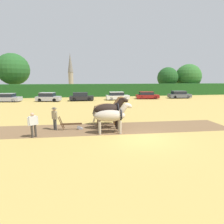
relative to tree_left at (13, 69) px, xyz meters
The scene contains 20 objects.
ground_plane 38.46m from the tree_left, 60.60° to the right, with size 240.00×240.00×0.00m, color tan.
plowed_furrow_strip 33.36m from the tree_left, 67.39° to the right, with size 27.33×3.34×0.01m, color brown.
hedgerow 19.73m from the tree_left, 13.60° to the right, with size 64.86×1.93×2.75m, color #1E511E.
tree_left is the anchor object (origin of this frame).
tree_center_left 37.00m from the tree_left, ahead, with size 5.23×5.23×6.82m.
tree_center 43.09m from the tree_left, ahead, with size 6.68×6.68×7.73m.
church_spire 37.41m from the tree_left, 73.17° to the left, with size 2.29×2.29×14.87m.
draft_horse_lead_left 36.20m from the tree_left, 62.15° to the right, with size 2.85×0.97×2.24m.
draft_horse_lead_right 35.14m from the tree_left, 61.14° to the right, with size 2.80×1.13×2.48m.
draft_horse_trail_left 34.14m from the tree_left, 60.04° to the right, with size 2.87×1.06×2.45m.
plow 33.94m from the tree_left, 65.17° to the right, with size 1.80×0.48×1.13m.
farmer_at_plow 33.12m from the tree_left, 67.15° to the right, with size 0.45×0.55×1.72m.
farmer_beside_team 32.83m from the tree_left, 57.74° to the right, with size 0.48×0.47×1.54m.
farmer_onlooker_left 34.13m from the tree_left, 69.95° to the right, with size 0.59×0.42×1.65m.
parked_car_left 12.68m from the tree_left, 77.59° to the right, with size 4.28×2.37×1.44m.
parked_car_center_left 15.95m from the tree_left, 52.46° to the right, with size 4.32×2.49×1.53m.
parked_car_center 19.76m from the tree_left, 38.94° to the right, with size 4.22×1.88×1.47m.
parked_car_center_right 25.01m from the tree_left, 28.98° to the right, with size 4.25×1.80×1.49m.
parked_car_right 30.15m from the tree_left, 22.18° to the right, with size 4.56×2.40×1.41m.
parked_car_far_right 36.51m from the tree_left, 18.11° to the right, with size 4.49×2.01×1.47m.
Camera 1 is at (-3.97, -10.40, 3.77)m, focal length 28.00 mm.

